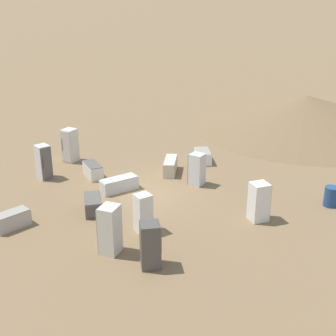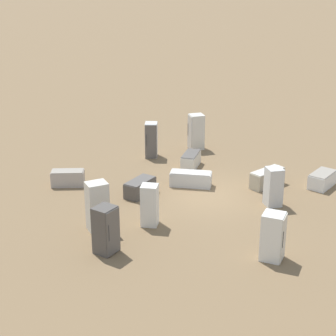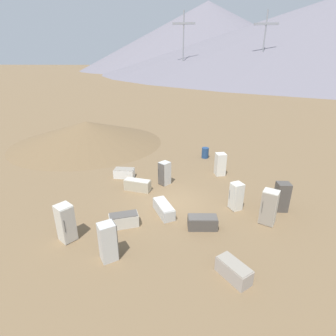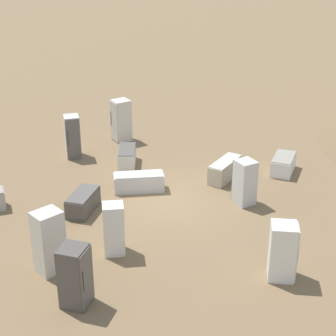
# 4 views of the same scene
# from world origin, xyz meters

# --- Properties ---
(ground_plane) EXTENTS (1000.00, 1000.00, 0.00)m
(ground_plane) POSITION_xyz_m (0.00, 0.00, 0.00)
(ground_plane) COLOR brown
(discarded_fridge_0) EXTENTS (0.94, 0.91, 1.83)m
(discarded_fridge_0) POSITION_xyz_m (2.36, 5.13, 0.91)
(discarded_fridge_0) COLOR silver
(discarded_fridge_0) RESTS_ON ground_plane
(discarded_fridge_1) EXTENTS (1.48, 0.79, 0.69)m
(discarded_fridge_1) POSITION_xyz_m (3.98, -3.57, 0.34)
(discarded_fridge_1) COLOR white
(discarded_fridge_1) RESTS_ON ground_plane
(discarded_fridge_3) EXTENTS (1.86, 0.95, 0.78)m
(discarded_fridge_3) POSITION_xyz_m (2.52, -1.55, 0.39)
(discarded_fridge_3) COLOR #B2A88E
(discarded_fridge_3) RESTS_ON ground_plane
(discarded_fridge_4) EXTENTS (0.78, 0.77, 1.75)m
(discarded_fridge_4) POSITION_xyz_m (-6.40, 0.04, 0.87)
(discarded_fridge_4) COLOR #4C4742
(discarded_fridge_4) RESTS_ON ground_plane
(discarded_fridge_5) EXTENTS (0.93, 0.94, 1.66)m
(discarded_fridge_5) POSITION_xyz_m (0.80, -2.73, 0.83)
(discarded_fridge_5) COLOR silver
(discarded_fridge_5) RESTS_ON ground_plane
(discarded_fridge_6) EXTENTS (0.85, 0.84, 1.67)m
(discarded_fridge_6) POSITION_xyz_m (-3.78, 0.20, 0.83)
(discarded_fridge_6) COLOR silver
(discarded_fridge_6) RESTS_ON ground_plane
(discarded_fridge_7) EXTENTS (0.87, 0.91, 1.73)m
(discarded_fridge_7) POSITION_xyz_m (-3.24, -4.83, 0.86)
(discarded_fridge_7) COLOR silver
(discarded_fridge_7) RESTS_ON ground_plane
(discarded_fridge_8) EXTENTS (1.67, 1.19, 0.72)m
(discarded_fridge_8) POSITION_xyz_m (2.36, 2.61, 0.36)
(discarded_fridge_8) COLOR beige
(discarded_fridge_8) RESTS_ON ground_plane
(discarded_fridge_9) EXTENTS (0.99, 0.96, 1.94)m
(discarded_fridge_9) POSITION_xyz_m (-5.31, 1.52, 0.97)
(discarded_fridge_9) COLOR beige
(discarded_fridge_9) RESTS_ON ground_plane
(discarded_fridge_10) EXTENTS (1.01, 0.99, 1.92)m
(discarded_fridge_10) POSITION_xyz_m (4.82, 4.02, 0.96)
(discarded_fridge_10) COLOR beige
(discarded_fridge_10) RESTS_ON ground_plane
(discarded_fridge_11) EXTENTS (1.49, 1.97, 0.68)m
(discarded_fridge_11) POSITION_xyz_m (0.39, 1.21, 0.34)
(discarded_fridge_11) COLOR silver
(discarded_fridge_11) RESTS_ON ground_plane
(discarded_fridge_12) EXTENTS (1.60, 0.86, 0.70)m
(discarded_fridge_12) POSITION_xyz_m (-1.80, 2.38, 0.35)
(discarded_fridge_12) COLOR #4C4742
(discarded_fridge_12) RESTS_ON ground_plane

